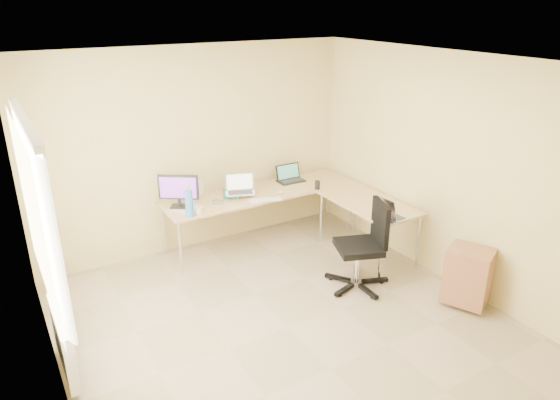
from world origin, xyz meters
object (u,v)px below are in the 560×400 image
monitor (179,191)px  water_bottle (189,204)px  desk_fan (193,193)px  laptop_return (394,210)px  laptop_black (291,173)px  cabinet (468,276)px  keyboard (265,200)px  desk_return (367,228)px  office_chair (358,247)px  desk_main (263,217)px  mug (199,211)px  laptop_center (240,184)px

monitor → water_bottle: monitor is taller
monitor → desk_fan: monitor is taller
monitor → laptop_return: size_ratio=1.49×
laptop_black → cabinet: 2.72m
cabinet → laptop_return: bearing=79.9°
laptop_return → cabinet: laptop_return is taller
keyboard → desk_return: bearing=-13.6°
keyboard → water_bottle: size_ratio=1.28×
desk_fan → office_chair: 2.09m
laptop_return → cabinet: size_ratio=0.53×
keyboard → office_chair: 1.38m
water_bottle → office_chair: 2.00m
laptop_black → office_chair: office_chair is taller
desk_main → laptop_black: 0.73m
cabinet → keyboard: bearing=95.0°
monitor → mug: monitor is taller
laptop_black → keyboard: (-0.66, -0.44, -0.11)m
desk_main → cabinet: (1.13, -2.47, -0.01)m
desk_main → cabinet: bearing=-65.5°
office_chair → laptop_center: bearing=135.0°
water_bottle → office_chair: (1.50, -1.26, -0.39)m
monitor → laptop_center: (0.79, -0.05, -0.04)m
desk_return → mug: size_ratio=12.19×
monitor → cabinet: (2.25, -2.51, -0.58)m
mug → desk_fan: 0.33m
laptop_center → keyboard: size_ratio=0.90×
mug → desk_fan: (0.05, 0.30, 0.11)m
laptop_black → desk_fan: 1.50m
mug → water_bottle: size_ratio=0.33×
laptop_return → mug: bearing=54.0°
keyboard → water_bottle: 1.01m
laptop_black → cabinet: (0.59, -2.61, -0.49)m
laptop_center → cabinet: size_ratio=0.61×
monitor → water_bottle: size_ratio=1.51×
desk_fan → cabinet: 3.28m
laptop_center → keyboard: laptop_center is taller
office_chair → monitor: bearing=153.7°
monitor → laptop_center: 0.80m
monitor → laptop_black: (1.66, 0.11, -0.09)m
keyboard → desk_main: bearing=86.1°
cabinet → desk_main: bearing=89.6°
desk_main → laptop_return: laptop_return is taller
desk_fan → laptop_return: (1.84, -1.55, -0.05)m
monitor → keyboard: bearing=15.7°
cabinet → laptop_center: bearing=95.8°
desk_return → desk_fan: desk_fan is taller
desk_return → keyboard: bearing=147.5°
desk_return → laptop_return: laptop_return is taller
mug → cabinet: bearing=-45.5°
desk_return → desk_fan: 2.24m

